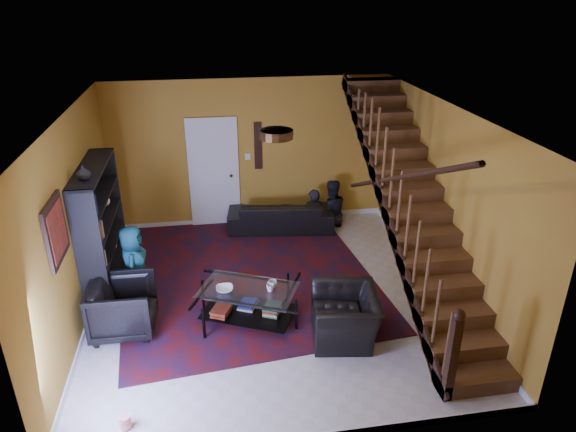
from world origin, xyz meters
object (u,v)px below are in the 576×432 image
object	(u,v)px
sofa	(281,215)
coffee_table	(248,302)
bookshelf	(102,234)
armchair_right	(345,316)
armchair_left	(123,307)

from	to	relation	value
sofa	coffee_table	distance (m)	2.96
bookshelf	coffee_table	world-z (taller)	bookshelf
sofa	bookshelf	bearing A→B (deg)	38.13
bookshelf	armchair_right	size ratio (longest dim) A/B	2.05
armchair_right	sofa	bearing A→B (deg)	-165.76
armchair_right	armchair_left	bearing A→B (deg)	-93.04
bookshelf	armchair_left	bearing A→B (deg)	-72.16
bookshelf	armchair_left	distance (m)	1.30
armchair_left	armchair_right	size ratio (longest dim) A/B	0.86
armchair_left	armchair_right	world-z (taller)	armchair_left
coffee_table	bookshelf	bearing A→B (deg)	151.08
coffee_table	sofa	bearing A→B (deg)	72.56
sofa	armchair_right	size ratio (longest dim) A/B	2.04
sofa	armchair_right	distance (m)	3.41
sofa	coffee_table	world-z (taller)	sofa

